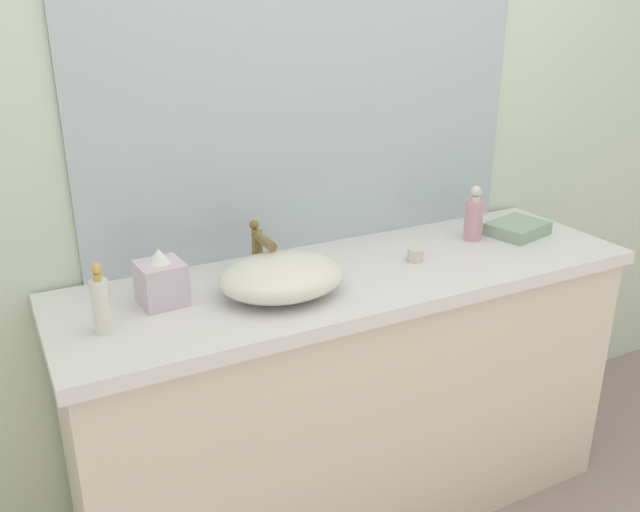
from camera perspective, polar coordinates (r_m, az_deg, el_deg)
bathroom_wall_rear at (r=2.18m, az=0.07°, el=11.94°), size 6.00×0.06×2.60m
vanity_counter at (r=2.21m, az=2.86°, el=-11.89°), size 1.78×0.55×0.88m
wall_mirror_panel at (r=2.10m, az=-0.56°, el=15.95°), size 1.49×0.01×1.15m
sink_basin at (r=1.83m, az=-3.26°, el=-1.74°), size 0.36×0.29×0.11m
faucet at (r=1.95m, az=-5.19°, el=0.89°), size 0.03×0.15×0.16m
soap_dispenser at (r=1.70m, az=-18.26°, el=-3.86°), size 0.04×0.04×0.18m
lotion_bottle at (r=2.31m, az=13.03°, el=3.25°), size 0.06×0.06×0.19m
tissue_box at (r=1.82m, az=-13.44°, el=-2.05°), size 0.13×0.13×0.16m
candle_jar at (r=2.10m, az=8.16°, el=0.10°), size 0.05×0.05×0.04m
folded_hand_towel at (r=2.41m, az=16.55°, el=2.27°), size 0.22×0.20×0.04m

